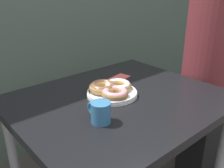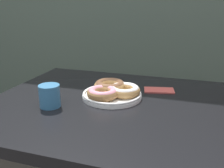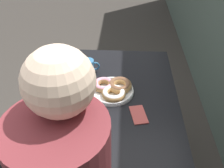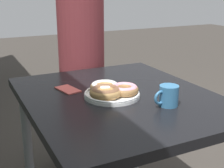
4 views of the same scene
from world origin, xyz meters
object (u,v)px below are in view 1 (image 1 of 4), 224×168
Objects in this scene: donut_plate at (111,90)px; dining_table at (119,114)px; coffee_mug at (100,112)px; napkin at (119,78)px; person_figure at (207,79)px.

dining_table is at bearing -75.99° from donut_plate.
napkin is at bearing 39.13° from coffee_mug.
napkin is at bearing 38.70° from donut_plate.
coffee_mug is at bearing -140.87° from napkin.
person_figure is 9.66× the size of napkin.
dining_table is 0.13m from donut_plate.
donut_plate is 2.27× the size of coffee_mug.
donut_plate reaches higher than dining_table.
dining_table is at bearing 29.15° from coffee_mug.
coffee_mug is 0.80× the size of napkin.
dining_table is 0.27m from coffee_mug.
napkin is (-0.52, 0.26, 0.06)m from person_figure.
person_figure is at bearing -9.88° from donut_plate.
napkin reaches higher than dining_table.
dining_table is 3.76× the size of donut_plate.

